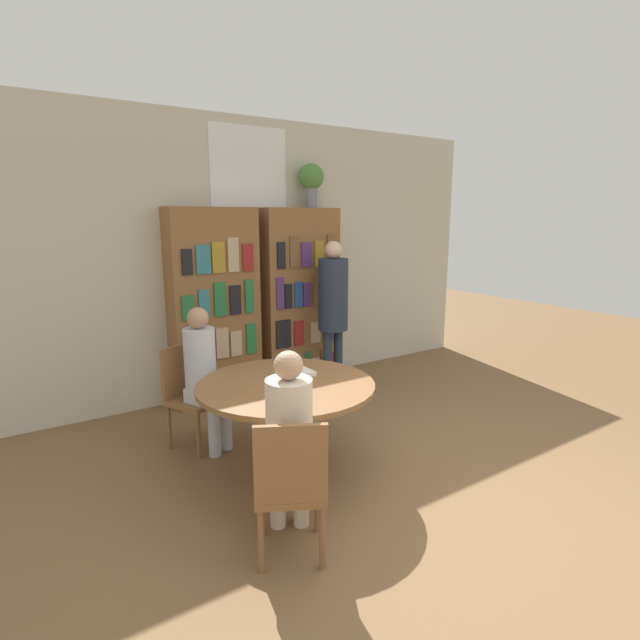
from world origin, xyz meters
name	(u,v)px	position (x,y,z in m)	size (l,w,h in m)	color
ground_plane	(479,523)	(0.00, 0.00, 0.00)	(16.00, 16.00, 0.00)	brown
wall_back	(250,257)	(0.00, 3.26, 1.51)	(6.40, 0.07, 3.00)	beige
bookshelf_left	(214,307)	(-0.53, 3.07, 1.02)	(0.93, 0.34, 2.05)	brown
bookshelf_right	(300,298)	(0.53, 3.07, 1.02)	(0.93, 0.34, 2.05)	brown
flower_vase	(311,180)	(0.69, 3.07, 2.36)	(0.29, 0.29, 0.49)	slate
reading_table	(286,396)	(-0.71, 1.27, 0.63)	(1.34, 1.34, 0.73)	brown
chair_near_camera	(291,483)	(-1.19, 0.38, 0.49)	(0.54, 0.54, 0.88)	brown
chair_left_side	(190,390)	(-1.14, 2.18, 0.49)	(0.53, 0.53, 0.88)	brown
seated_reader_left	(204,371)	(-1.06, 2.01, 0.69)	(0.37, 0.40, 1.23)	#B2B7C6
seated_reader_right	(289,436)	(-1.11, 0.54, 0.69)	(0.39, 0.41, 1.22)	beige
librarian_standing	(333,301)	(0.65, 2.56, 1.05)	(0.33, 0.60, 1.70)	#232D3D
open_book_on_table	(297,373)	(-0.54, 1.37, 0.75)	(0.24, 0.18, 0.03)	silver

